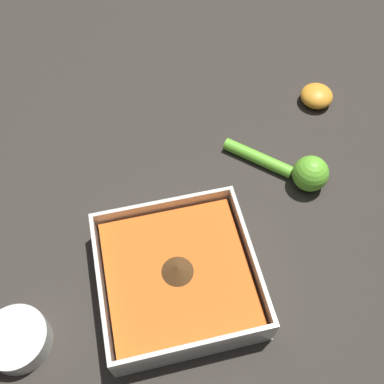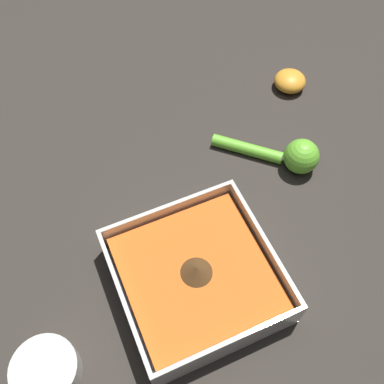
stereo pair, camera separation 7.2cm
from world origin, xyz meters
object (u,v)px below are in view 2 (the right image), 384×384
(lemon_half, at_px, (290,81))
(spice_bowl, at_px, (46,371))
(lemon_squeezer, at_px, (290,155))
(square_dish, at_px, (196,278))

(lemon_half, bearing_deg, spice_bowl, 30.69)
(lemon_half, bearing_deg, lemon_squeezer, 58.84)
(square_dish, xyz_separation_m, lemon_squeezer, (-0.24, -0.14, 0.00))
(square_dish, bearing_deg, lemon_half, -138.02)
(lemon_squeezer, distance_m, lemon_half, 0.19)
(lemon_half, bearing_deg, square_dish, 41.98)
(spice_bowl, xyz_separation_m, lemon_half, (-0.57, -0.34, 0.00))
(spice_bowl, bearing_deg, lemon_half, -149.31)
(lemon_squeezer, xyz_separation_m, lemon_half, (-0.10, -0.16, -0.01))
(lemon_squeezer, bearing_deg, spice_bowl, -116.37)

